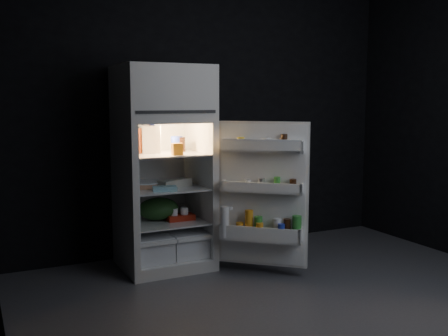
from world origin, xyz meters
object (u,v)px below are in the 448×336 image
egg_carton (175,183)px  milk_jug (152,139)px  fridge_door (263,197)px  refrigerator (162,160)px  yogurt_tray (180,217)px

egg_carton → milk_jug: bearing=128.9°
fridge_door → refrigerator: bearing=136.3°
refrigerator → yogurt_tray: bearing=-39.7°
milk_jug → refrigerator: bearing=21.2°
refrigerator → egg_carton: refrigerator is taller
refrigerator → milk_jug: refrigerator is taller
fridge_door → yogurt_tray: 0.79m
refrigerator → egg_carton: 0.23m
yogurt_tray → refrigerator: bearing=140.9°
milk_jug → yogurt_tray: bearing=-4.9°
fridge_door → egg_carton: 0.79m
refrigerator → yogurt_tray: size_ratio=7.29×
refrigerator → milk_jug: 0.21m
refrigerator → fridge_door: bearing=-43.7°
refrigerator → egg_carton: (0.08, -0.10, -0.19)m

